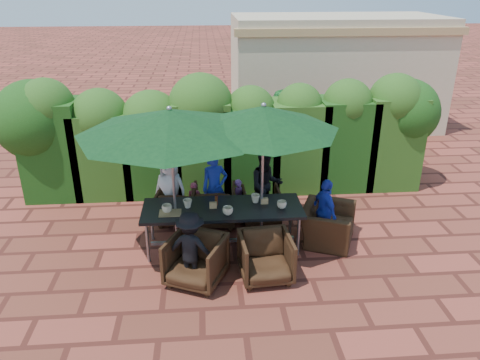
{
  "coord_description": "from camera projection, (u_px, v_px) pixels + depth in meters",
  "views": [
    {
      "loc": [
        -0.46,
        -6.89,
        4.2
      ],
      "look_at": [
        0.13,
        0.4,
        1.03
      ],
      "focal_mm": 35.0,
      "sensor_mm": 36.0,
      "label": 1
    }
  ],
  "objects": [
    {
      "name": "umbrella_left",
      "position": [
        170.0,
        122.0,
        6.99
      ],
      "size": [
        2.86,
        2.86,
        2.46
      ],
      "color": "gray",
      "rests_on": "ground"
    },
    {
      "name": "ground",
      "position": [
        234.0,
        244.0,
        8.0
      ],
      "size": [
        80.0,
        80.0,
        0.0
      ],
      "primitive_type": "plane",
      "color": "brown",
      "rests_on": "ground"
    },
    {
      "name": "chair_end_right",
      "position": [
        328.0,
        219.0,
        7.96
      ],
      "size": [
        0.95,
        1.13,
        0.84
      ],
      "primitive_type": "imported",
      "rotation": [
        0.0,
        0.0,
        1.17
      ],
      "color": "black",
      "rests_on": "ground"
    },
    {
      "name": "dining_table",
      "position": [
        223.0,
        211.0,
        7.67
      ],
      "size": [
        2.62,
        0.9,
        0.75
      ],
      "color": "black",
      "rests_on": "ground"
    },
    {
      "name": "child_right",
      "position": [
        239.0,
        199.0,
        8.77
      ],
      "size": [
        0.29,
        0.24,
        0.77
      ],
      "primitive_type": "imported",
      "rotation": [
        0.0,
        0.0,
        0.06
      ],
      "color": "#9551B0",
      "rests_on": "ground"
    },
    {
      "name": "pedestrian_c",
      "position": [
        361.0,
        121.0,
        11.88
      ],
      "size": [
        1.07,
        1.14,
        1.68
      ],
      "primitive_type": "imported",
      "rotation": [
        0.0,
        0.0,
        2.27
      ],
      "color": "#96949C",
      "rests_on": "ground"
    },
    {
      "name": "chair_far_mid",
      "position": [
        214.0,
        203.0,
        8.57
      ],
      "size": [
        0.82,
        0.78,
        0.79
      ],
      "primitive_type": "imported",
      "rotation": [
        0.0,
        0.0,
        3.06
      ],
      "color": "black",
      "rests_on": "ground"
    },
    {
      "name": "adult_far_right",
      "position": [
        266.0,
        185.0,
        8.66
      ],
      "size": [
        0.67,
        0.46,
        1.32
      ],
      "primitive_type": "imported",
      "rotation": [
        0.0,
        0.0,
        0.11
      ],
      "color": "black",
      "rests_on": "ground"
    },
    {
      "name": "number_block_left",
      "position": [
        213.0,
        205.0,
        7.6
      ],
      "size": [
        0.12,
        0.06,
        0.1
      ],
      "primitive_type": "cube",
      "color": "tan",
      "rests_on": "dining_table"
    },
    {
      "name": "serving_tray",
      "position": [
        170.0,
        213.0,
        7.43
      ],
      "size": [
        0.35,
        0.25,
        0.02
      ],
      "primitive_type": "cube",
      "color": "olive",
      "rests_on": "dining_table"
    },
    {
      "name": "chair_near_right",
      "position": [
        266.0,
        255.0,
        6.98
      ],
      "size": [
        0.81,
        0.77,
        0.78
      ],
      "primitive_type": "imported",
      "rotation": [
        0.0,
        0.0,
        0.08
      ],
      "color": "black",
      "rests_on": "ground"
    },
    {
      "name": "hedge_wall",
      "position": [
        216.0,
        129.0,
        9.58
      ],
      "size": [
        9.1,
        1.6,
        2.5
      ],
      "color": "#16390F",
      "rests_on": "ground"
    },
    {
      "name": "adult_end_right",
      "position": [
        325.0,
        211.0,
        7.89
      ],
      "size": [
        0.5,
        0.74,
        1.15
      ],
      "primitive_type": "imported",
      "rotation": [
        0.0,
        0.0,
        1.84
      ],
      "color": "#2032B1",
      "rests_on": "ground"
    },
    {
      "name": "chair_near_left",
      "position": [
        196.0,
        258.0,
        6.89
      ],
      "size": [
        1.01,
        0.99,
        0.8
      ],
      "primitive_type": "imported",
      "rotation": [
        0.0,
        0.0,
        -0.43
      ],
      "color": "black",
      "rests_on": "ground"
    },
    {
      "name": "cup_c",
      "position": [
        228.0,
        211.0,
        7.38
      ],
      "size": [
        0.17,
        0.17,
        0.13
      ],
      "primitive_type": "imported",
      "color": "beige",
      "rests_on": "dining_table"
    },
    {
      "name": "cup_a",
      "position": [
        167.0,
        209.0,
        7.45
      ],
      "size": [
        0.16,
        0.16,
        0.13
      ],
      "primitive_type": "imported",
      "color": "beige",
      "rests_on": "dining_table"
    },
    {
      "name": "number_block_right",
      "position": [
        264.0,
        201.0,
        7.74
      ],
      "size": [
        0.12,
        0.06,
        0.1
      ],
      "primitive_type": "cube",
      "color": "tan",
      "rests_on": "dining_table"
    },
    {
      "name": "building",
      "position": [
        334.0,
        72.0,
        14.02
      ],
      "size": [
        6.2,
        3.08,
        3.2
      ],
      "color": "beige",
      "rests_on": "ground"
    },
    {
      "name": "sauce_bottle",
      "position": [
        216.0,
        201.0,
        7.67
      ],
      "size": [
        0.04,
        0.04,
        0.17
      ],
      "primitive_type": "cylinder",
      "color": "#4C230C",
      "rests_on": "dining_table"
    },
    {
      "name": "chair_far_left",
      "position": [
        177.0,
        204.0,
        8.63
      ],
      "size": [
        0.78,
        0.74,
        0.72
      ],
      "primitive_type": "imported",
      "rotation": [
        0.0,
        0.0,
        3.0
      ],
      "color": "black",
      "rests_on": "ground"
    },
    {
      "name": "adult_far_mid",
      "position": [
        215.0,
        188.0,
        8.52
      ],
      "size": [
        0.58,
        0.52,
        1.35
      ],
      "primitive_type": "imported",
      "rotation": [
        0.0,
        0.0,
        0.29
      ],
      "color": "#2032B1",
      "rests_on": "ground"
    },
    {
      "name": "pedestrian_a",
      "position": [
        281.0,
        123.0,
        11.74
      ],
      "size": [
        1.67,
        0.86,
        1.7
      ],
      "primitive_type": "imported",
      "rotation": [
        0.0,
        0.0,
        2.95
      ],
      "color": "#227E30",
      "rests_on": "ground"
    },
    {
      "name": "cup_d",
      "position": [
        256.0,
        198.0,
        7.78
      ],
      "size": [
        0.15,
        0.15,
        0.14
      ],
      "primitive_type": "imported",
      "color": "beige",
      "rests_on": "dining_table"
    },
    {
      "name": "adult_far_left",
      "position": [
        171.0,
        190.0,
        8.5
      ],
      "size": [
        0.74,
        0.6,
        1.3
      ],
      "primitive_type": "imported",
      "rotation": [
        0.0,
        0.0,
        -0.4
      ],
      "color": "silver",
      "rests_on": "ground"
    },
    {
      "name": "adult_near_left",
      "position": [
        191.0,
        248.0,
        6.82
      ],
      "size": [
        0.8,
        0.53,
        1.15
      ],
      "primitive_type": "imported",
      "rotation": [
        0.0,
        0.0,
        2.85
      ],
      "color": "black",
      "rests_on": "ground"
    },
    {
      "name": "chair_far_right",
      "position": [
        261.0,
        203.0,
        8.67
      ],
      "size": [
        0.69,
        0.65,
        0.7
      ],
      "primitive_type": "imported",
      "rotation": [
        0.0,
        0.0,
        3.16
      ],
      "color": "black",
      "rests_on": "ground"
    },
    {
      "name": "cup_e",
      "position": [
        282.0,
        205.0,
        7.59
      ],
      "size": [
        0.16,
        0.16,
        0.13
      ],
      "primitive_type": "imported",
      "color": "beige",
      "rests_on": "dining_table"
    },
    {
      "name": "umbrella_right",
      "position": [
        263.0,
        118.0,
        7.17
      ],
      "size": [
        2.39,
        2.39,
        2.46
      ],
      "color": "gray",
      "rests_on": "ground"
    },
    {
      "name": "pedestrian_b",
      "position": [
        315.0,
        125.0,
        11.85
      ],
      "size": [
        0.84,
        0.66,
        1.52
      ],
      "primitive_type": "imported",
      "rotation": [
        0.0,
        0.0,
        3.48
      ],
      "color": "#C54560",
      "rests_on": "ground"
    },
    {
      "name": "ketchup_bottle",
      "position": [
        216.0,
        200.0,
        7.68
      ],
      "size": [
        0.04,
        0.04,
        0.17
      ],
      "primitive_type": "cylinder",
      "color": "#B20C0A",
      "rests_on": "dining_table"
    },
    {
      "name": "cup_b",
      "position": [
        188.0,
        203.0,
        7.61
      ],
      "size": [
        0.15,
        0.15,
        0.14
      ],
      "primitive_type": "imported",
      "color": "beige",
      "rests_on": "dining_table"
    },
    {
      "name": "child_left",
      "position": [
        195.0,
        202.0,
        8.63
      ],
      "size": [
        0.29,
        0.24,
        0.77
      ],
      "primitive_type": "imported",
      "rotation": [
        0.0,
        0.0,
        -0.07
      ],
      "color": "#C54560",
      "rests_on": "ground"
    }
  ]
}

